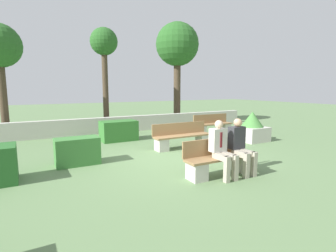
# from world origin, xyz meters

# --- Properties ---
(ground_plane) EXTENTS (60.00, 60.00, 0.00)m
(ground_plane) POSITION_xyz_m (0.00, 0.00, 0.00)
(ground_plane) COLOR #607F51
(perimeter_wall) EXTENTS (14.71, 0.30, 0.72)m
(perimeter_wall) POSITION_xyz_m (0.00, 5.31, 0.36)
(perimeter_wall) COLOR beige
(perimeter_wall) RESTS_ON ground_plane
(bench_front) EXTENTS (1.83, 0.48, 0.85)m
(bench_front) POSITION_xyz_m (0.24, -1.72, 0.33)
(bench_front) COLOR #937047
(bench_front) RESTS_ON ground_plane
(bench_left_side) EXTENTS (1.87, 0.49, 0.85)m
(bench_left_side) POSITION_xyz_m (3.73, 2.90, 0.33)
(bench_left_side) COLOR #937047
(bench_left_side) RESTS_ON ground_plane
(bench_right_side) EXTENTS (2.11, 0.48, 0.85)m
(bench_right_side) POSITION_xyz_m (0.97, 1.10, 0.34)
(bench_right_side) COLOR #937047
(bench_right_side) RESTS_ON ground_plane
(person_seated_man) EXTENTS (0.38, 0.64, 1.32)m
(person_seated_man) POSITION_xyz_m (0.16, -1.86, 0.72)
(person_seated_man) COLOR #B2A893
(person_seated_man) RESTS_ON ground_plane
(person_seated_woman) EXTENTS (0.38, 0.64, 1.32)m
(person_seated_woman) POSITION_xyz_m (0.74, -1.86, 0.73)
(person_seated_woman) COLOR #B2A893
(person_seated_woman) RESTS_ON ground_plane
(hedge_block_mid_left) EXTENTS (1.13, 0.60, 0.73)m
(hedge_block_mid_left) POSITION_xyz_m (-2.55, 0.79, 0.37)
(hedge_block_mid_left) COLOR #3D7A38
(hedge_block_mid_left) RESTS_ON ground_plane
(hedge_block_mid_right) EXTENTS (1.36, 0.83, 0.78)m
(hedge_block_mid_right) POSITION_xyz_m (-0.54, 3.39, 0.39)
(hedge_block_mid_right) COLOR #33702D
(hedge_block_mid_right) RESTS_ON ground_plane
(planter_corner_left) EXTENTS (1.02, 1.02, 1.14)m
(planter_corner_left) POSITION_xyz_m (3.97, 0.82, 0.52)
(planter_corner_left) COLOR beige
(planter_corner_left) RESTS_ON ground_plane
(tree_center_left) EXTENTS (1.32, 1.32, 4.92)m
(tree_center_left) POSITION_xyz_m (-0.13, 6.53, 3.99)
(tree_center_left) COLOR #473828
(tree_center_left) RESTS_ON ground_plane
(tree_center_right) EXTENTS (2.40, 2.40, 5.65)m
(tree_center_right) POSITION_xyz_m (4.01, 6.55, 4.35)
(tree_center_right) COLOR #473828
(tree_center_right) RESTS_ON ground_plane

